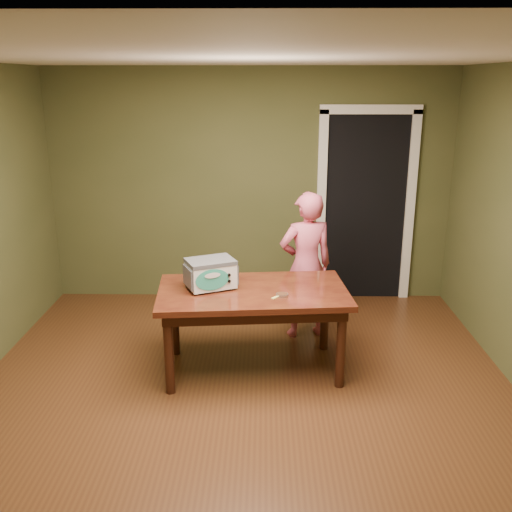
# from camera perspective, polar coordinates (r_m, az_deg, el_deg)

# --- Properties ---
(floor) EXTENTS (5.00, 5.00, 0.00)m
(floor) POSITION_cam_1_polar(r_m,az_deg,el_deg) (4.57, -1.31, -15.27)
(floor) COLOR #4F2D16
(floor) RESTS_ON ground
(room_shell) EXTENTS (4.52, 5.02, 2.61)m
(room_shell) POSITION_cam_1_polar(r_m,az_deg,el_deg) (3.92, -1.48, 6.26)
(room_shell) COLOR #4C4E29
(room_shell) RESTS_ON ground
(doorway) EXTENTS (1.10, 0.66, 2.25)m
(doorway) POSITION_cam_1_polar(r_m,az_deg,el_deg) (6.87, 10.44, 5.20)
(doorway) COLOR black
(doorway) RESTS_ON ground
(dining_table) EXTENTS (1.67, 1.04, 0.75)m
(dining_table) POSITION_cam_1_polar(r_m,az_deg,el_deg) (4.88, -0.32, -4.46)
(dining_table) COLOR #34110B
(dining_table) RESTS_ON floor
(toy_oven) EXTENTS (0.48, 0.41, 0.26)m
(toy_oven) POSITION_cam_1_polar(r_m,az_deg,el_deg) (4.84, -4.56, -1.68)
(toy_oven) COLOR #4C4F54
(toy_oven) RESTS_ON dining_table
(baking_pan) EXTENTS (0.10, 0.10, 0.02)m
(baking_pan) POSITION_cam_1_polar(r_m,az_deg,el_deg) (4.70, 2.63, -3.89)
(baking_pan) COLOR silver
(baking_pan) RESTS_ON dining_table
(spatula) EXTENTS (0.14, 0.15, 0.01)m
(spatula) POSITION_cam_1_polar(r_m,az_deg,el_deg) (4.70, 2.37, -3.99)
(spatula) COLOR #F3E969
(spatula) RESTS_ON dining_table
(child) EXTENTS (0.60, 0.47, 1.46)m
(child) POSITION_cam_1_polar(r_m,az_deg,el_deg) (5.55, 5.02, -0.96)
(child) COLOR #D25672
(child) RESTS_ON floor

